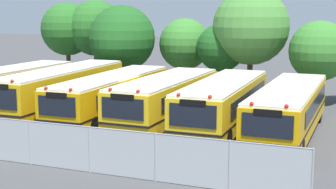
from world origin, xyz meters
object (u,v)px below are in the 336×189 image
object	(u,v)px
tree_1	(95,29)
school_bus_4	(224,103)
school_bus_0	(14,87)
tree_6	(319,50)
tree_5	(249,26)
school_bus_1	(63,89)
school_bus_5	(289,109)
tree_0	(68,29)
tree_3	(184,44)
tree_2	(121,38)
school_bus_3	(166,98)
tree_4	(219,47)
school_bus_2	(112,95)

from	to	relation	value
tree_1	school_bus_4	bearing A→B (deg)	-38.21
school_bus_0	tree_6	size ratio (longest dim) A/B	1.75
tree_5	tree_6	size ratio (longest dim) A/B	1.39
school_bus_1	school_bus_5	world-z (taller)	school_bus_1
tree_0	school_bus_1	bearing A→B (deg)	-59.11
school_bus_5	tree_5	distance (m)	10.83
tree_1	school_bus_5	bearing A→B (deg)	-32.53
tree_3	tree_6	xyz separation A→B (m)	(9.86, -2.34, -0.03)
school_bus_1	tree_6	distance (m)	16.06
tree_2	school_bus_3	bearing A→B (deg)	-50.96
school_bus_1	tree_6	xyz separation A→B (m)	(13.65, 8.22, 2.06)
tree_3	tree_0	bearing A→B (deg)	-175.27
school_bus_5	tree_6	distance (m)	8.94
tree_4	tree_1	bearing A→B (deg)	173.54
school_bus_5	tree_4	bearing A→B (deg)	-56.10
school_bus_4	tree_2	xyz separation A→B (m)	(-10.37, 9.04, 2.60)
tree_0	tree_6	xyz separation A→B (m)	(19.49, -1.55, -1.03)
tree_5	school_bus_0	bearing A→B (deg)	-142.95
tree_2	tree_4	world-z (taller)	tree_2
school_bus_3	tree_3	bearing A→B (deg)	-74.39
school_bus_4	tree_6	bearing A→B (deg)	-114.68
school_bus_0	school_bus_5	distance (m)	16.35
school_bus_0	tree_1	bearing A→B (deg)	-87.19
school_bus_4	tree_5	distance (m)	9.96
tree_1	tree_6	size ratio (longest dim) A/B	1.26
tree_3	tree_6	bearing A→B (deg)	-13.36
school_bus_4	tree_4	size ratio (longest dim) A/B	2.04
tree_3	tree_4	world-z (taller)	tree_3
tree_5	school_bus_1	bearing A→B (deg)	-135.39
school_bus_0	school_bus_4	world-z (taller)	school_bus_0
tree_2	tree_5	xyz separation A→B (m)	(9.56, 0.22, 1.00)
school_bus_0	tree_4	distance (m)	13.95
school_bus_2	school_bus_4	bearing A→B (deg)	176.48
school_bus_2	tree_4	size ratio (longest dim) A/B	2.19
school_bus_3	tree_6	bearing A→B (deg)	-129.71
school_bus_3	tree_3	distance (m)	11.16
school_bus_0	school_bus_2	world-z (taller)	school_bus_0
school_bus_1	tree_3	size ratio (longest dim) A/B	2.11
school_bus_5	school_bus_2	bearing A→B (deg)	-1.71
school_bus_0	tree_6	bearing A→B (deg)	-152.28
school_bus_4	tree_4	world-z (taller)	tree_4
tree_2	tree_4	distance (m)	7.46
school_bus_0	tree_1	world-z (taller)	tree_1
tree_0	tree_4	size ratio (longest dim) A/B	1.29
school_bus_5	tree_4	size ratio (longest dim) A/B	2.15
school_bus_0	tree_4	world-z (taller)	tree_4
tree_3	school_bus_1	bearing A→B (deg)	-109.75
school_bus_0	tree_1	xyz separation A→B (m)	(-0.36, 10.56, 3.14)
tree_6	tree_5	bearing A→B (deg)	171.54
tree_2	school_bus_5	bearing A→B (deg)	-33.77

